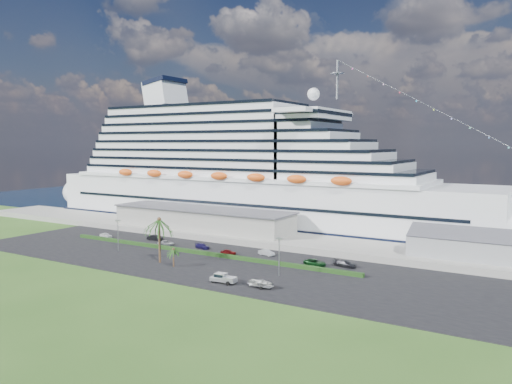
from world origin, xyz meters
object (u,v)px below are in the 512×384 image
Objects in this scene: parked_car_3 at (202,246)px; pickup_truck at (223,278)px; cruise_ship at (251,177)px; boat_trailer at (261,283)px.

parked_car_3 is 0.80× the size of pickup_truck.
cruise_ship is 46.36m from parked_car_3.
cruise_ship reaches higher than pickup_truck.
cruise_ship is 80.16m from boat_trailer.
cruise_ship is 76.71m from pickup_truck.
pickup_truck is at bearing -122.18° from parked_car_3.
parked_car_3 is 40.07m from boat_trailer.
cruise_ship is at bearing 27.68° from parked_car_3.
cruise_ship is 41.83× the size of parked_car_3.
boat_trailer is at bearing -56.89° from cruise_ship.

